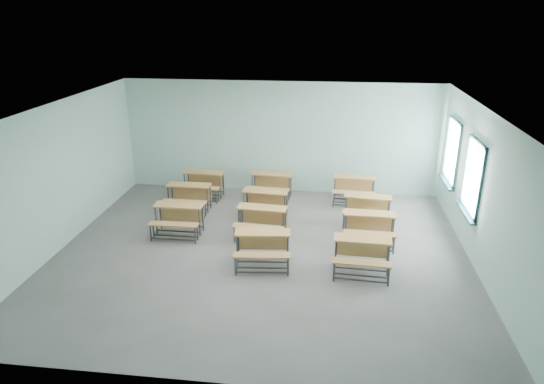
% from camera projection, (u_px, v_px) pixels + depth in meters
% --- Properties ---
extents(room, '(9.04, 8.04, 3.24)m').
position_uv_depth(room, '(265.00, 185.00, 10.16)').
color(room, slate).
rests_on(room, ground).
extents(desk_unit_r0c1, '(1.23, 0.88, 0.72)m').
position_uv_depth(desk_unit_r0c1, '(263.00, 244.00, 10.06)').
color(desk_unit_r0c1, '#B88042').
rests_on(desk_unit_r0c1, ground).
extents(desk_unit_r0c2, '(1.19, 0.83, 0.72)m').
position_uv_depth(desk_unit_r0c2, '(362.00, 251.00, 9.77)').
color(desk_unit_r0c2, '#B88042').
rests_on(desk_unit_r0c2, ground).
extents(desk_unit_r1c0, '(1.16, 0.78, 0.72)m').
position_uv_depth(desk_unit_r1c0, '(178.00, 215.00, 11.45)').
color(desk_unit_r1c0, '#B88042').
rests_on(desk_unit_r1c0, ground).
extents(desk_unit_r1c1, '(1.21, 0.86, 0.72)m').
position_uv_depth(desk_unit_r1c1, '(261.00, 218.00, 11.31)').
color(desk_unit_r1c1, '#B88042').
rests_on(desk_unit_r1c1, ground).
extents(desk_unit_r1c2, '(1.18, 0.82, 0.72)m').
position_uv_depth(desk_unit_r1c2, '(370.00, 224.00, 10.98)').
color(desk_unit_r1c2, '#B88042').
rests_on(desk_unit_r1c2, ground).
extents(desk_unit_r2c0, '(1.16, 0.78, 0.72)m').
position_uv_depth(desk_unit_r2c0, '(188.00, 194.00, 12.75)').
color(desk_unit_r2c0, '#B88042').
rests_on(desk_unit_r2c0, ground).
extents(desk_unit_r2c1, '(1.21, 0.86, 0.72)m').
position_uv_depth(desk_unit_r2c1, '(265.00, 201.00, 12.33)').
color(desk_unit_r2c1, '#B88042').
rests_on(desk_unit_r2c1, ground).
extents(desk_unit_r2c2, '(1.24, 0.90, 0.72)m').
position_uv_depth(desk_unit_r2c2, '(367.00, 206.00, 11.99)').
color(desk_unit_r2c2, '#B88042').
rests_on(desk_unit_r2c2, ground).
extents(desk_unit_r3c0, '(1.21, 0.86, 0.72)m').
position_uv_depth(desk_unit_r3c0, '(203.00, 181.00, 13.73)').
color(desk_unit_r3c0, '#B88042').
rests_on(desk_unit_r3c0, ground).
extents(desk_unit_r3c1, '(1.21, 0.85, 0.72)m').
position_uv_depth(desk_unit_r3c1, '(271.00, 182.00, 13.61)').
color(desk_unit_r3c1, '#B88042').
rests_on(desk_unit_r3c1, ground).
extents(desk_unit_r3c2, '(1.18, 0.82, 0.72)m').
position_uv_depth(desk_unit_r3c2, '(354.00, 186.00, 13.35)').
color(desk_unit_r3c2, '#B88042').
rests_on(desk_unit_r3c2, ground).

